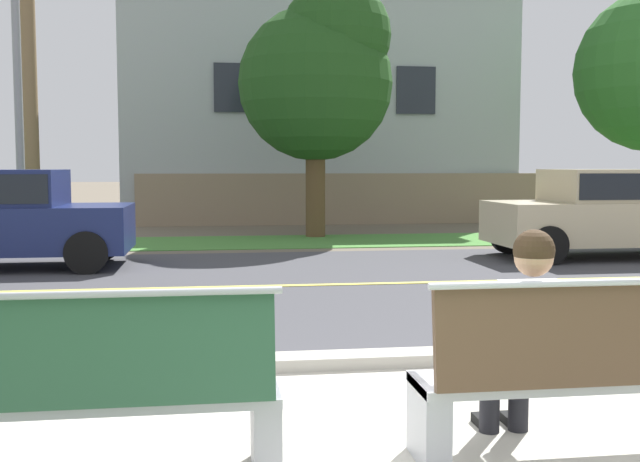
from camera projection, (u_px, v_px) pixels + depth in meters
ground_plane at (259, 271)px, 11.54m from camera, size 140.00×140.00×0.00m
curb_edge at (303, 362)px, 5.96m from camera, size 44.00×0.30×0.11m
street_asphalt at (266, 286)px, 10.06m from camera, size 52.00×8.00×0.01m
road_centre_line at (266, 286)px, 10.06m from camera, size 48.00×0.14×0.01m
far_verge_grass at (246, 242)px, 15.90m from camera, size 48.00×2.80×0.02m
bench_left at (97, 397)px, 3.73m from camera, size 1.80×0.48×1.01m
bench_right at (582, 377)px, 4.09m from camera, size 1.80×0.48×1.01m
seated_person_white at (525, 331)px, 4.20m from camera, size 0.52×0.68×1.25m
car_beige_far at (615, 209)px, 13.24m from camera, size 4.30×1.86×1.54m
streetlamp at (18, 16)px, 14.69m from camera, size 0.24×2.10×7.95m
shade_tree_far_left at (321, 72)px, 16.80m from camera, size 3.43×3.43×5.65m
garden_wall at (375, 199)px, 21.08m from camera, size 13.00×0.36×1.40m
house_across_street at (311, 99)px, 23.79m from camera, size 11.97×6.91×7.30m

